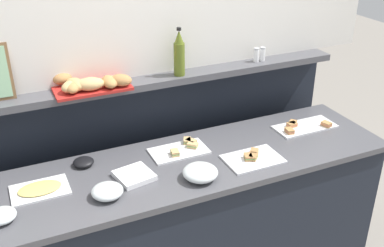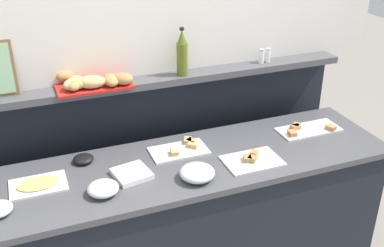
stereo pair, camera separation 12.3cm
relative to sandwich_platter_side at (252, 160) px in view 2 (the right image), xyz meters
The scene contains 15 objects.
ground_plane 1.22m from the sandwich_platter_side, 117.22° to the left, with size 12.00×12.00×0.00m, color gray.
buffet_counter 0.60m from the sandwich_platter_side, 162.03° to the left, with size 2.35×0.62×0.91m.
back_ledge_unit 0.76m from the sandwich_platter_side, 121.50° to the left, with size 2.41×0.22×1.25m.
sandwich_platter_side is the anchor object (origin of this frame).
sandwich_platter_rear 0.39m from the sandwich_platter_side, 141.95° to the left, with size 0.31×0.18×0.04m.
sandwich_platter_front 0.51m from the sandwich_platter_side, 22.19° to the left, with size 0.38×0.17×0.04m.
cold_cuts_platter 1.09m from the sandwich_platter_side, behind, with size 0.27×0.18×0.02m.
glass_bowl_medium 0.79m from the sandwich_platter_side, behind, with size 0.15×0.15×0.06m.
glass_bowl_small 0.34m from the sandwich_platter_side, behind, with size 0.18×0.18×0.07m.
condiment_bowl_cream 0.89m from the sandwich_platter_side, 159.19° to the left, with size 0.11×0.11×0.04m, color black.
napkin_stack 0.64m from the sandwich_platter_side, behind, with size 0.17×0.17×0.03m, color white.
olive_oil_bottle 0.71m from the sandwich_platter_side, 111.66° to the left, with size 0.06×0.06×0.28m.
salt_shaker 0.72m from the sandwich_platter_side, 58.83° to the left, with size 0.03×0.03×0.09m.
pepper_shaker 0.74m from the sandwich_platter_side, 55.47° to the left, with size 0.03×0.03×0.09m.
bread_basket 0.96m from the sandwich_platter_side, 145.70° to the left, with size 0.43×0.30×0.08m.
Camera 2 is at (-0.68, -1.96, 2.19)m, focal length 43.27 mm.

